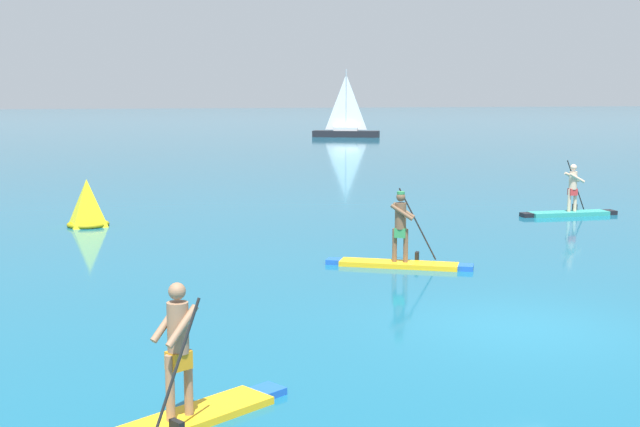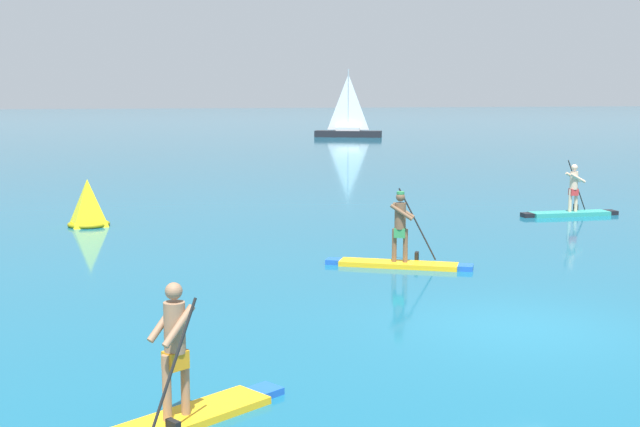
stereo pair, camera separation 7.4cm
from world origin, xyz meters
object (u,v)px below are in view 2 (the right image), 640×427
Objects in this scene: paddleboarder_mid_center at (400,251)px; sailboat_right_horizon at (348,128)px; paddleboarder_near_left at (168,398)px; race_marker_buoy at (88,205)px; paddleboarder_far_right at (571,207)px.

paddleboarder_mid_center is 0.51× the size of sailboat_right_horizon.
paddleboarder_near_left is 16.34m from race_marker_buoy.
paddleboarder_far_right is (14.50, 14.26, -0.07)m from paddleboarder_near_left.
sailboat_right_horizon is (22.67, 64.30, 0.46)m from paddleboarder_near_left.
race_marker_buoy is at bearing 89.40° from sailboat_right_horizon.
race_marker_buoy is (-6.94, 8.22, 0.28)m from paddleboarder_mid_center.
sailboat_right_horizon is (23.52, 47.99, 0.18)m from race_marker_buoy.
paddleboarder_mid_center reaches higher than paddleboarder_far_right.
paddleboarder_near_left is at bearing -132.04° from paddleboarder_far_right.
paddleboarder_far_right is at bearing 106.24° from sailboat_right_horizon.
paddleboarder_far_right is at bearing -165.58° from paddleboarder_near_left.
paddleboarder_near_left is 2.27× the size of race_marker_buoy.
sailboat_right_horizon reaches higher than paddleboarder_far_right.
paddleboarder_mid_center is 10.43m from paddleboarder_far_right.
paddleboarder_near_left is 68.18m from sailboat_right_horizon.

